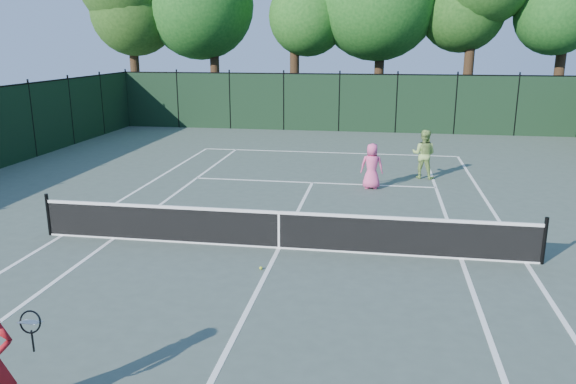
# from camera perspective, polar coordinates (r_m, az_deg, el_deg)

# --- Properties ---
(ground) EXTENTS (90.00, 90.00, 0.00)m
(ground) POSITION_cam_1_polar(r_m,az_deg,el_deg) (13.16, -0.93, -5.74)
(ground) COLOR #435148
(ground) RESTS_ON ground
(sideline_doubles_left) EXTENTS (0.10, 23.77, 0.01)m
(sideline_doubles_left) POSITION_cam_1_polar(r_m,az_deg,el_deg) (15.09, -21.94, -4.11)
(sideline_doubles_left) COLOR white
(sideline_doubles_left) RESTS_ON ground
(sideline_doubles_right) EXTENTS (0.10, 23.77, 0.01)m
(sideline_doubles_right) POSITION_cam_1_polar(r_m,az_deg,el_deg) (13.38, 23.04, -6.63)
(sideline_doubles_right) COLOR white
(sideline_doubles_right) RESTS_ON ground
(sideline_singles_left) EXTENTS (0.10, 23.77, 0.01)m
(sideline_singles_left) POSITION_cam_1_polar(r_m,az_deg,el_deg) (14.43, -17.27, -4.53)
(sideline_singles_left) COLOR white
(sideline_singles_left) RESTS_ON ground
(sideline_singles_right) EXTENTS (0.10, 23.77, 0.01)m
(sideline_singles_right) POSITION_cam_1_polar(r_m,az_deg,el_deg) (13.11, 17.19, -6.51)
(sideline_singles_right) COLOR white
(sideline_singles_right) RESTS_ON ground
(baseline_far) EXTENTS (10.97, 0.10, 0.01)m
(baseline_far) POSITION_cam_1_polar(r_m,az_deg,el_deg) (24.54, 4.05, 4.03)
(baseline_far) COLOR white
(baseline_far) RESTS_ON ground
(service_line_far) EXTENTS (8.23, 0.10, 0.01)m
(service_line_far) POSITION_cam_1_polar(r_m,az_deg,el_deg) (19.21, 2.49, 0.96)
(service_line_far) COLOR white
(service_line_far) RESTS_ON ground
(center_service_line) EXTENTS (0.10, 12.80, 0.01)m
(center_service_line) POSITION_cam_1_polar(r_m,az_deg,el_deg) (13.16, -0.93, -5.73)
(center_service_line) COLOR white
(center_service_line) RESTS_ON ground
(tennis_net) EXTENTS (11.69, 0.09, 1.06)m
(tennis_net) POSITION_cam_1_polar(r_m,az_deg,el_deg) (13.00, -0.93, -3.77)
(tennis_net) COLOR black
(tennis_net) RESTS_ON ground
(fence_far) EXTENTS (24.00, 0.05, 3.00)m
(fence_far) POSITION_cam_1_polar(r_m,az_deg,el_deg) (30.35, 5.22, 8.97)
(fence_far) COLOR black
(fence_far) RESTS_ON ground
(player_pink) EXTENTS (0.74, 0.48, 1.50)m
(player_pink) POSITION_cam_1_polar(r_m,az_deg,el_deg) (18.48, 8.51, 2.62)
(player_pink) COLOR #E7518D
(player_pink) RESTS_ON ground
(player_green) EXTENTS (0.98, 0.85, 1.72)m
(player_green) POSITION_cam_1_polar(r_m,az_deg,el_deg) (20.25, 13.62, 3.76)
(player_green) COLOR #93B85C
(player_green) RESTS_ON ground
(loose_ball_midcourt) EXTENTS (0.07, 0.07, 0.07)m
(loose_ball_midcourt) POSITION_cam_1_polar(r_m,az_deg,el_deg) (11.99, -2.78, -7.72)
(loose_ball_midcourt) COLOR #BAD42B
(loose_ball_midcourt) RESTS_ON ground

